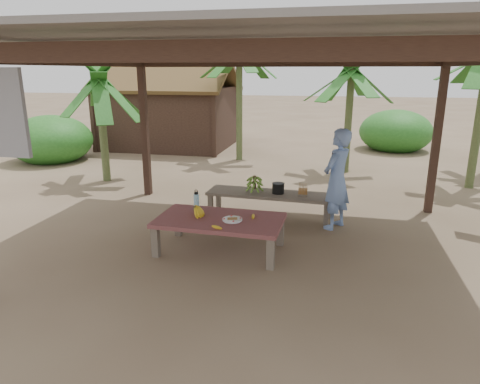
% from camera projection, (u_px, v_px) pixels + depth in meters
% --- Properties ---
extents(ground, '(80.00, 80.00, 0.00)m').
position_uv_depth(ground, '(259.00, 247.00, 6.41)').
color(ground, brown).
rests_on(ground, ground).
extents(pavilion, '(6.60, 5.60, 2.95)m').
position_uv_depth(pavilion, '(261.00, 52.00, 5.64)').
color(pavilion, black).
rests_on(pavilion, ground).
extents(work_table, '(1.83, 1.06, 0.50)m').
position_uv_depth(work_table, '(220.00, 223.00, 6.15)').
color(work_table, brown).
rests_on(work_table, ground).
extents(bench, '(2.23, 0.72, 0.45)m').
position_uv_depth(bench, '(269.00, 196.00, 7.61)').
color(bench, brown).
rests_on(bench, ground).
extents(ripe_banana_bunch, '(0.32, 0.29, 0.16)m').
position_uv_depth(ripe_banana_bunch, '(195.00, 211.00, 6.21)').
color(ripe_banana_bunch, gold).
rests_on(ripe_banana_bunch, work_table).
extents(plate, '(0.28, 0.28, 0.04)m').
position_uv_depth(plate, '(232.00, 220.00, 6.03)').
color(plate, white).
rests_on(plate, work_table).
extents(loose_banana_front, '(0.16, 0.07, 0.04)m').
position_uv_depth(loose_banana_front, '(217.00, 227.00, 5.72)').
color(loose_banana_front, gold).
rests_on(loose_banana_front, work_table).
extents(loose_banana_side, '(0.06, 0.15, 0.04)m').
position_uv_depth(loose_banana_side, '(253.00, 216.00, 6.15)').
color(loose_banana_side, gold).
rests_on(loose_banana_side, work_table).
extents(water_flask, '(0.08, 0.08, 0.31)m').
position_uv_depth(water_flask, '(196.00, 201.00, 6.51)').
color(water_flask, '#45B1D9').
rests_on(water_flask, work_table).
extents(green_banana_stalk, '(0.29, 0.29, 0.31)m').
position_uv_depth(green_banana_stalk, '(255.00, 183.00, 7.63)').
color(green_banana_stalk, '#598C2D').
rests_on(green_banana_stalk, bench).
extents(cooking_pot, '(0.21, 0.21, 0.18)m').
position_uv_depth(cooking_pot, '(278.00, 188.00, 7.54)').
color(cooking_pot, black).
rests_on(cooking_pot, bench).
extents(skewer_rack, '(0.18, 0.09, 0.24)m').
position_uv_depth(skewer_rack, '(303.00, 189.00, 7.36)').
color(skewer_rack, '#A57F47').
rests_on(skewer_rack, bench).
extents(woman, '(0.64, 0.73, 1.67)m').
position_uv_depth(woman, '(337.00, 179.00, 6.97)').
color(woman, '#6784C3').
rests_on(woman, ground).
extents(hut, '(4.40, 3.43, 2.85)m').
position_uv_depth(hut, '(169.00, 114.00, 14.55)').
color(hut, black).
rests_on(hut, ground).
extents(banana_plant_n, '(1.80, 1.80, 2.80)m').
position_uv_depth(banana_plant_n, '(351.00, 80.00, 10.49)').
color(banana_plant_n, '#596638').
rests_on(banana_plant_n, ground).
extents(banana_plant_nw, '(1.80, 1.80, 3.36)m').
position_uv_depth(banana_plant_nw, '(239.00, 59.00, 11.90)').
color(banana_plant_nw, '#596638').
rests_on(banana_plant_nw, ground).
extents(banana_plant_w, '(1.80, 1.80, 2.55)m').
position_uv_depth(banana_plant_w, '(99.00, 92.00, 9.70)').
color(banana_plant_w, '#596638').
rests_on(banana_plant_w, ground).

